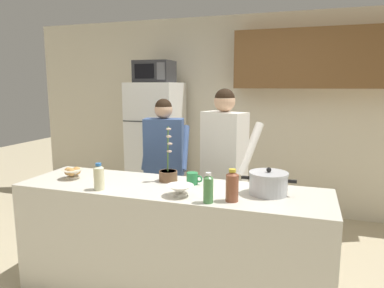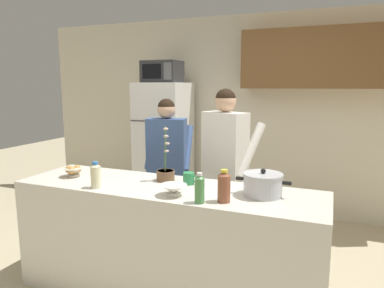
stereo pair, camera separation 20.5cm
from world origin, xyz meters
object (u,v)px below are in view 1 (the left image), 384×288
object	(u,v)px
cooking_pot	(268,183)
bottle_far_corner	(99,177)
empty_bowl	(180,190)
bottle_mid_counter	(208,188)
potted_orchid	(168,173)
refrigerator	(156,147)
person_near_pot	(164,157)
coffee_mug	(193,178)
bottle_near_edge	(232,186)
microwave	(154,72)
person_by_sink	(224,155)
bread_bowl	(72,173)

from	to	relation	value
cooking_pot	bottle_far_corner	distance (m)	1.26
empty_bowl	bottle_mid_counter	bearing A→B (deg)	-18.80
bottle_mid_counter	potted_orchid	size ratio (longest dim) A/B	0.46
refrigerator	person_near_pot	world-z (taller)	refrigerator
coffee_mug	bottle_mid_counter	world-z (taller)	bottle_mid_counter
bottle_near_edge	person_near_pot	bearing A→B (deg)	131.84
bottle_near_edge	bottle_mid_counter	world-z (taller)	bottle_near_edge
microwave	bottle_far_corner	world-z (taller)	microwave
cooking_pot	bottle_far_corner	size ratio (longest dim) A/B	1.91
coffee_mug	bottle_far_corner	size ratio (longest dim) A/B	0.64
bottle_mid_counter	person_near_pot	bearing A→B (deg)	125.06
coffee_mug	bottle_mid_counter	xyz separation A→B (m)	(0.24, -0.39, 0.05)
refrigerator	cooking_pot	distance (m)	2.46
refrigerator	bottle_near_edge	world-z (taller)	refrigerator
person_by_sink	bottle_near_edge	size ratio (longest dim) A/B	7.43
person_by_sink	coffee_mug	distance (m)	0.63
coffee_mug	bottle_near_edge	size ratio (longest dim) A/B	0.58
bottle_far_corner	bottle_near_edge	bearing A→B (deg)	2.94
person_near_pot	bottle_mid_counter	distance (m)	1.37
person_by_sink	bottle_far_corner	distance (m)	1.23
microwave	person_by_sink	distance (m)	1.81
person_near_pot	empty_bowl	world-z (taller)	person_near_pot
refrigerator	bread_bowl	distance (m)	1.89
cooking_pot	bottle_mid_counter	world-z (taller)	bottle_mid_counter
potted_orchid	bread_bowl	bearing A→B (deg)	-166.76
person_by_sink	coffee_mug	world-z (taller)	person_by_sink
cooking_pot	bottle_near_edge	size ratio (longest dim) A/B	1.75
microwave	bread_bowl	size ratio (longest dim) A/B	2.64
person_by_sink	bread_bowl	distance (m)	1.37
microwave	person_by_sink	size ratio (longest dim) A/B	0.29
bread_bowl	potted_orchid	bearing A→B (deg)	13.24
bread_bowl	bottle_near_edge	size ratio (longest dim) A/B	0.81
person_by_sink	empty_bowl	bearing A→B (deg)	-96.64
microwave	bottle_far_corner	distance (m)	2.28
bottle_near_edge	bottle_far_corner	world-z (taller)	bottle_near_edge
cooking_pot	empty_bowl	bearing A→B (deg)	-158.05
refrigerator	bottle_far_corner	bearing A→B (deg)	-77.66
person_near_pot	bottle_far_corner	world-z (taller)	person_near_pot
bread_bowl	bottle_far_corner	xyz separation A→B (m)	(0.39, -0.20, 0.05)
empty_bowl	bottle_near_edge	world-z (taller)	bottle_near_edge
microwave	coffee_mug	distance (m)	2.21
person_by_sink	bottle_far_corner	xyz separation A→B (m)	(-0.74, -0.98, -0.02)
empty_bowl	bottle_mid_counter	distance (m)	0.25
microwave	bread_bowl	world-z (taller)	microwave
bottle_near_edge	potted_orchid	xyz separation A→B (m)	(-0.60, 0.34, -0.04)
person_by_sink	bottle_mid_counter	size ratio (longest dim) A/B	8.01
person_by_sink	potted_orchid	bearing A→B (deg)	-119.74
refrigerator	empty_bowl	size ratio (longest dim) A/B	8.79
bread_bowl	bottle_mid_counter	world-z (taller)	bottle_mid_counter
microwave	person_by_sink	world-z (taller)	microwave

